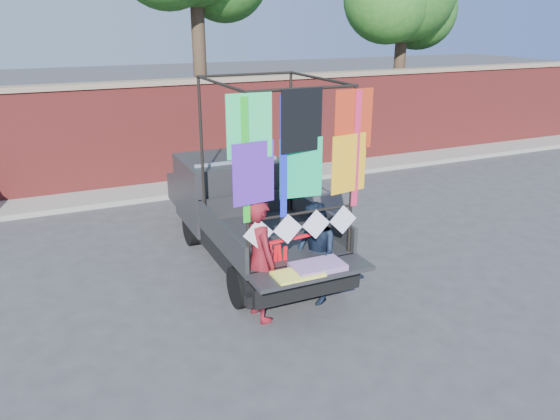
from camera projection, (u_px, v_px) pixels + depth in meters
name	position (u px, v px, depth m)	size (l,w,h in m)	color
ground	(301.00, 304.00, 8.12)	(90.00, 90.00, 0.00)	#38383A
brick_wall	(178.00, 131.00, 13.69)	(30.00, 0.45, 2.61)	maroon
curb	(188.00, 187.00, 13.51)	(30.00, 1.20, 0.12)	gray
pickup_truck	(239.00, 207.00, 9.82)	(2.02, 5.08, 3.20)	black
woman	(259.00, 260.00, 7.48)	(0.65, 0.43, 1.78)	maroon
man	(315.00, 253.00, 7.99)	(0.74, 0.58, 1.53)	#141E32
streamer_bundle	(282.00, 252.00, 7.66)	(0.89, 0.11, 0.62)	red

